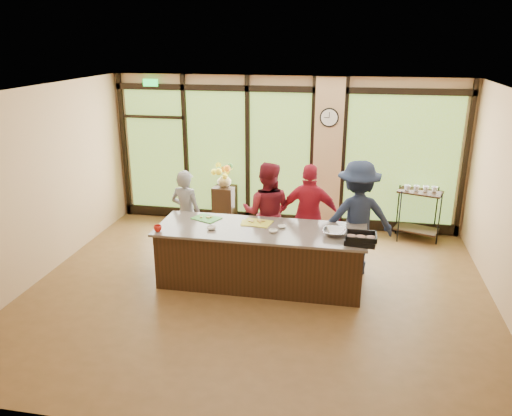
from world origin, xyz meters
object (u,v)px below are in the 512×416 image
at_px(cook_left, 186,214).
at_px(bar_cart, 419,208).
at_px(cook_right, 357,218).
at_px(roasting_pan, 361,241).
at_px(island_base, 260,257).
at_px(flower_stand, 225,206).

xyz_separation_m(cook_left, bar_cart, (4.07, 1.56, -0.14)).
height_order(cook_right, roasting_pan, cook_right).
height_order(island_base, bar_cart, bar_cart).
bearing_deg(roasting_pan, cook_left, 167.57).
bearing_deg(roasting_pan, island_base, 176.54).
bearing_deg(cook_right, flower_stand, -46.95).
bearing_deg(cook_right, bar_cart, -140.11).
relative_size(island_base, bar_cart, 2.90).
bearing_deg(bar_cart, cook_right, -106.23).
height_order(cook_left, bar_cart, cook_left).
distance_m(cook_right, roasting_pan, 1.00).
relative_size(cook_left, bar_cart, 1.47).
xyz_separation_m(cook_left, roasting_pan, (2.95, -1.08, 0.17)).
xyz_separation_m(island_base, roasting_pan, (1.50, -0.30, 0.52)).
xyz_separation_m(cook_left, flower_stand, (0.28, 1.57, -0.37)).
distance_m(roasting_pan, bar_cart, 2.88).
relative_size(roasting_pan, flower_stand, 0.51).
relative_size(cook_left, cook_right, 0.83).
bearing_deg(bar_cart, cook_left, -139.87).
relative_size(roasting_pan, bar_cart, 0.40).
distance_m(cook_right, flower_stand, 3.14).
distance_m(island_base, cook_right, 1.69).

